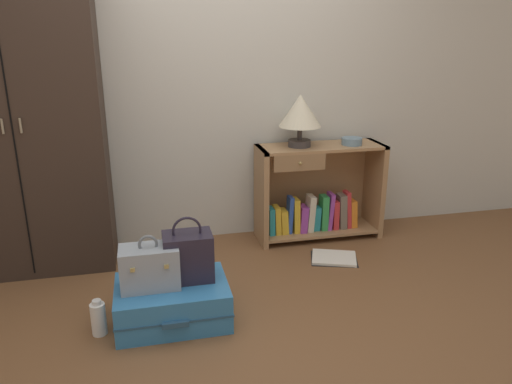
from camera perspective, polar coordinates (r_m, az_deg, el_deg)
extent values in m
plane|color=brown|center=(2.72, -1.02, -16.91)|extent=(9.00, 9.00, 0.00)
cube|color=beige|center=(3.71, -6.16, 14.06)|extent=(6.40, 0.10, 2.60)
cube|color=#33261E|center=(3.50, -25.69, 7.61)|extent=(1.02, 0.45, 2.05)
cube|color=black|center=(3.28, -26.48, 6.90)|extent=(0.01, 0.01, 1.95)
cylinder|color=gray|center=(3.29, -27.36, 6.78)|extent=(0.01, 0.01, 0.09)
cylinder|color=gray|center=(3.27, -25.65, 6.96)|extent=(0.01, 0.01, 0.09)
cube|color=#A37A51|center=(3.72, 0.61, -0.48)|extent=(0.04, 0.34, 0.74)
cube|color=#A37A51|center=(4.04, 13.54, 0.49)|extent=(0.04, 0.34, 0.74)
cube|color=#A37A51|center=(3.76, 7.55, 5.22)|extent=(0.97, 0.34, 0.02)
cube|color=#A37A51|center=(3.96, 7.15, -4.29)|extent=(0.89, 0.34, 0.02)
cube|color=#A37A51|center=(4.00, 6.54, 0.73)|extent=(0.89, 0.01, 0.72)
cube|color=#8F6B47|center=(3.56, 5.08, 3.41)|extent=(0.39, 0.02, 0.12)
sphere|color=#9E844C|center=(3.55, 5.16, 3.35)|extent=(0.02, 0.02, 0.02)
cube|color=teal|center=(3.78, 1.73, -3.36)|extent=(0.05, 0.11, 0.21)
cube|color=gold|center=(3.79, 2.43, -3.23)|extent=(0.05, 0.11, 0.22)
cube|color=gold|center=(3.81, 3.20, -3.40)|extent=(0.06, 0.11, 0.19)
cube|color=#2D51B2|center=(3.81, 3.91, -2.63)|extent=(0.05, 0.10, 0.29)
cube|color=gold|center=(3.83, 4.61, -2.70)|extent=(0.05, 0.11, 0.27)
cube|color=purple|center=(3.85, 5.40, -3.07)|extent=(0.07, 0.13, 0.21)
cube|color=beige|center=(3.86, 6.27, -2.45)|extent=(0.07, 0.12, 0.29)
cube|color=teal|center=(3.89, 6.98, -3.04)|extent=(0.06, 0.08, 0.19)
cube|color=green|center=(3.90, 7.85, -2.37)|extent=(0.05, 0.10, 0.28)
cube|color=purple|center=(3.91, 8.51, -2.19)|extent=(0.05, 0.11, 0.30)
cube|color=red|center=(3.94, 9.10, -2.58)|extent=(0.05, 0.10, 0.23)
cube|color=#726659|center=(3.95, 9.88, -2.18)|extent=(0.07, 0.11, 0.28)
cube|color=red|center=(3.97, 10.53, -1.98)|extent=(0.06, 0.10, 0.30)
cube|color=orange|center=(4.00, 11.10, -2.43)|extent=(0.06, 0.10, 0.22)
cylinder|color=#3D3838|center=(3.70, 5.05, 5.66)|extent=(0.17, 0.17, 0.05)
cylinder|color=#3D3838|center=(3.68, 5.09, 6.81)|extent=(0.04, 0.04, 0.10)
cone|color=beige|center=(3.65, 5.16, 9.39)|extent=(0.31, 0.31, 0.23)
cylinder|color=slate|center=(3.81, 11.05, 5.80)|extent=(0.15, 0.15, 0.05)
cube|color=teal|center=(2.86, -9.67, -12.49)|extent=(0.62, 0.43, 0.23)
cube|color=#285071|center=(2.86, -9.67, -12.49)|extent=(0.63, 0.44, 0.01)
cube|color=#285071|center=(2.67, -9.33, -14.96)|extent=(0.14, 0.02, 0.03)
cube|color=#8E99A3|center=(2.75, -12.23, -8.52)|extent=(0.32, 0.18, 0.23)
torus|color=slate|center=(2.69, -12.42, -5.95)|extent=(0.11, 0.02, 0.11)
cube|color=tan|center=(2.65, -14.13, -8.79)|extent=(0.02, 0.01, 0.02)
cube|color=tan|center=(2.65, -10.34, -8.52)|extent=(0.02, 0.01, 0.02)
cube|color=#231E2D|center=(2.79, -7.88, -7.43)|extent=(0.27, 0.19, 0.27)
torus|color=#231E2D|center=(2.73, -8.03, -4.47)|extent=(0.16, 0.01, 0.16)
cylinder|color=white|center=(2.85, -17.80, -13.86)|extent=(0.08, 0.08, 0.18)
cylinder|color=silver|center=(2.80, -18.00, -12.07)|extent=(0.05, 0.05, 0.02)
cube|color=white|center=(3.60, 9.03, -7.55)|extent=(0.38, 0.33, 0.02)
cube|color=black|center=(3.61, 9.03, -7.66)|extent=(0.39, 0.34, 0.01)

